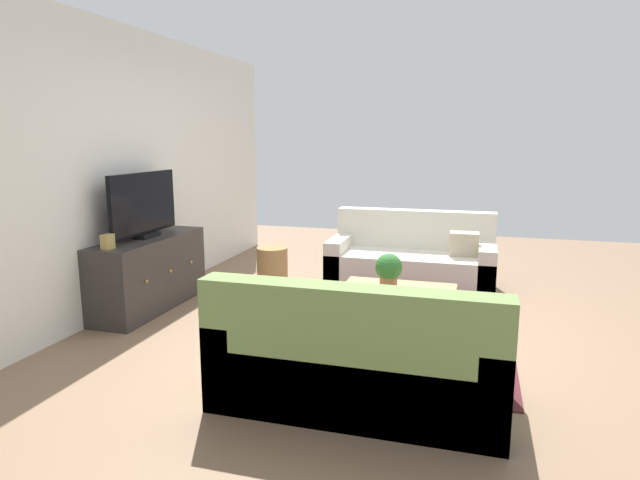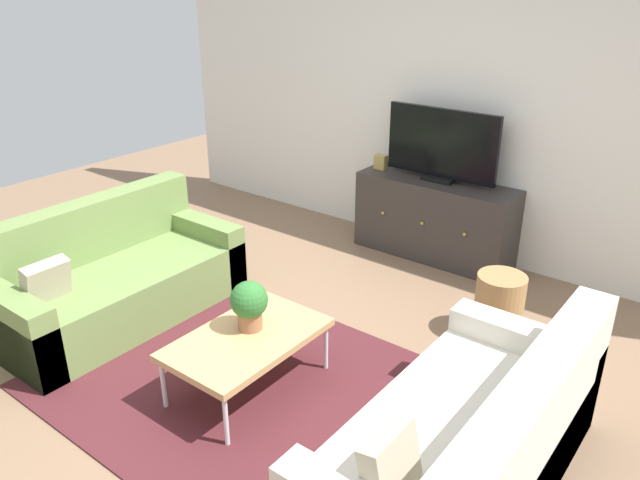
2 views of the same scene
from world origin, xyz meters
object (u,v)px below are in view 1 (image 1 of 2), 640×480
object	(u,v)px
couch_left_side	(358,365)
mantel_clock	(108,242)
couch_right_side	(412,263)
wicker_basket	(272,268)
potted_plant	(389,270)
coffee_table	(398,292)
flat_screen_tv	(144,205)
tv_console	(150,273)

from	to	relation	value
couch_left_side	mantel_clock	xyz separation A→B (m)	(0.81, 2.37, 0.49)
couch_right_side	wicker_basket	xyz separation A→B (m)	(-0.49, 1.48, -0.05)
couch_right_side	potted_plant	size ratio (longest dim) A/B	5.70
mantel_clock	wicker_basket	xyz separation A→B (m)	(1.58, -0.90, -0.54)
potted_plant	wicker_basket	distance (m)	1.79
coffee_table	flat_screen_tv	world-z (taller)	flat_screen_tv
couch_left_side	coffee_table	xyz separation A→B (m)	(1.43, -0.04, 0.07)
coffee_table	tv_console	distance (m)	2.42
couch_right_side	potted_plant	xyz separation A→B (m)	(-1.49, 0.03, 0.27)
couch_left_side	couch_right_side	distance (m)	2.88
mantel_clock	tv_console	bearing A→B (deg)	-0.00
tv_console	flat_screen_tv	world-z (taller)	flat_screen_tv
couch_left_side	potted_plant	distance (m)	1.41
coffee_table	tv_console	size ratio (longest dim) A/B	0.69
tv_console	wicker_basket	distance (m)	1.34
flat_screen_tv	wicker_basket	distance (m)	1.56
couch_left_side	couch_right_side	xyz separation A→B (m)	(2.88, 0.00, 0.00)
flat_screen_tv	mantel_clock	size ratio (longest dim) A/B	7.74
potted_plant	tv_console	size ratio (longest dim) A/B	0.22
couch_right_side	flat_screen_tv	xyz separation A→B (m)	(-1.48, 2.39, 0.74)
couch_left_side	tv_console	world-z (taller)	couch_left_side
couch_left_side	coffee_table	bearing A→B (deg)	-1.76
wicker_basket	couch_left_side	bearing A→B (deg)	-148.19
potted_plant	tv_console	world-z (taller)	tv_console
potted_plant	coffee_table	bearing A→B (deg)	-60.55
couch_left_side	tv_console	xyz separation A→B (m)	(1.39, 2.37, 0.08)
flat_screen_tv	mantel_clock	world-z (taller)	flat_screen_tv
mantel_clock	wicker_basket	world-z (taller)	mantel_clock
couch_left_side	tv_console	distance (m)	2.75
coffee_table	potted_plant	bearing A→B (deg)	119.45
flat_screen_tv	wicker_basket	world-z (taller)	flat_screen_tv
couch_left_side	potted_plant	bearing A→B (deg)	1.39
coffee_table	mantel_clock	size ratio (longest dim) A/B	7.44
couch_right_side	coffee_table	xyz separation A→B (m)	(-1.45, -0.04, 0.07)
coffee_table	potted_plant	distance (m)	0.22
mantel_clock	flat_screen_tv	bearing A→B (deg)	1.96
flat_screen_tv	coffee_table	bearing A→B (deg)	-89.23
tv_console	wicker_basket	xyz separation A→B (m)	(0.99, -0.90, -0.12)
wicker_basket	mantel_clock	bearing A→B (deg)	150.37
potted_plant	couch_left_side	bearing A→B (deg)	-178.61
couch_right_side	couch_left_side	bearing A→B (deg)	180.00
potted_plant	tv_console	bearing A→B (deg)	89.73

